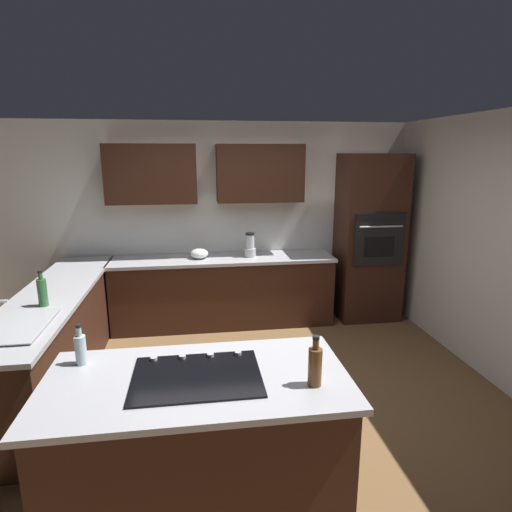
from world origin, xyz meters
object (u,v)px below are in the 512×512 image
object	(u,v)px
wall_oven	(369,238)
sink_unit	(14,326)
mixing_bowl	(199,254)
dish_soap_bottle	(42,292)
second_bottle	(315,365)
cooktop	(197,376)
oil_bottle	(81,348)
blender	(250,246)

from	to	relation	value
wall_oven	sink_unit	world-z (taller)	wall_oven
wall_oven	mixing_bowl	distance (m)	2.25
sink_unit	mixing_bowl	distance (m)	2.48
dish_soap_bottle	second_bottle	size ratio (longest dim) A/B	1.06
cooktop	second_bottle	bearing A→B (deg)	164.37
oil_bottle	blender	bearing A→B (deg)	-117.96
cooktop	mixing_bowl	bearing A→B (deg)	-91.09
blender	second_bottle	xyz separation A→B (m)	(0.04, 3.14, -0.01)
blender	wall_oven	bearing A→B (deg)	179.88
sink_unit	dish_soap_bottle	bearing A→B (deg)	-96.95
cooktop	dish_soap_bottle	distance (m)	1.93
blender	mixing_bowl	world-z (taller)	blender
sink_unit	second_bottle	bearing A→B (deg)	151.25
cooktop	blender	xyz separation A→B (m)	(-0.71, -2.95, 0.13)
mixing_bowl	second_bottle	xyz separation A→B (m)	(-0.61, 3.14, 0.06)
cooktop	oil_bottle	bearing A→B (deg)	-20.39
wall_oven	oil_bottle	bearing A→B (deg)	41.56
sink_unit	mixing_bowl	bearing A→B (deg)	-125.25
blender	cooktop	bearing A→B (deg)	76.55
oil_bottle	second_bottle	xyz separation A→B (m)	(-1.39, 0.45, 0.02)
sink_unit	dish_soap_bottle	distance (m)	0.50
blender	second_bottle	size ratio (longest dim) A/B	1.03
oil_bottle	second_bottle	distance (m)	1.46
dish_soap_bottle	mixing_bowl	bearing A→B (deg)	-131.64
dish_soap_bottle	wall_oven	bearing A→B (deg)	-156.98
sink_unit	second_bottle	distance (m)	2.33
wall_oven	blender	xyz separation A→B (m)	(1.60, -0.00, -0.06)
mixing_bowl	sink_unit	bearing A→B (deg)	54.75
cooktop	mixing_bowl	xyz separation A→B (m)	(-0.06, -2.95, 0.05)
blender	second_bottle	world-z (taller)	blender
wall_oven	blender	bearing A→B (deg)	-0.12
mixing_bowl	oil_bottle	world-z (taller)	oil_bottle
second_bottle	wall_oven	bearing A→B (deg)	-117.55
cooktop	second_bottle	xyz separation A→B (m)	(-0.67, 0.19, 0.12)
oil_bottle	dish_soap_bottle	bearing A→B (deg)	-62.59
sink_unit	oil_bottle	bearing A→B (deg)	134.44
cooktop	blender	world-z (taller)	blender
wall_oven	cooktop	bearing A→B (deg)	51.99
blender	dish_soap_bottle	xyz separation A→B (m)	(2.02, 1.54, -0.00)
cooktop	second_bottle	world-z (taller)	second_bottle
sink_unit	dish_soap_bottle	world-z (taller)	dish_soap_bottle
wall_oven	dish_soap_bottle	world-z (taller)	wall_oven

